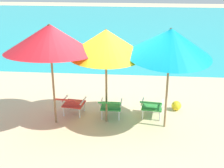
{
  "coord_description": "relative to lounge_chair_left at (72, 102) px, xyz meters",
  "views": [
    {
      "loc": [
        0.64,
        -7.13,
        3.81
      ],
      "look_at": [
        0.0,
        0.57,
        0.75
      ],
      "focal_mm": 49.82,
      "sensor_mm": 36.0,
      "label": 1
    }
  ],
  "objects": [
    {
      "name": "ground_plane",
      "position": [
        1.01,
        3.93,
        -0.4
      ],
      "size": [
        40.0,
        40.0,
        0.0
      ],
      "primitive_type": "plane",
      "color": "beige"
    },
    {
      "name": "ocean_band",
      "position": [
        1.01,
        12.31,
        -0.4
      ],
      "size": [
        40.0,
        18.0,
        0.01
      ],
      "primitive_type": "cube",
      "color": "#28B2B7",
      "rests_on": "ground_plane"
    },
    {
      "name": "lounge_chair_left",
      "position": [
        0.0,
        0.0,
        0.0
      ],
      "size": [
        0.65,
        0.94,
        0.68
      ],
      "color": "red",
      "rests_on": "ground_plane"
    },
    {
      "name": "lounge_chair_center",
      "position": [
        1.02,
        -0.07,
        0.0
      ],
      "size": [
        0.56,
        0.88,
        0.68
      ],
      "color": "#338E3D",
      "rests_on": "ground_plane"
    },
    {
      "name": "lounge_chair_right",
      "position": [
        2.07,
        0.01,
        0.0
      ],
      "size": [
        0.64,
        0.94,
        0.68
      ],
      "color": "#338E3D",
      "rests_on": "ground_plane"
    },
    {
      "name": "beach_umbrella_left",
      "position": [
        -0.34,
        -0.37,
        1.76
      ],
      "size": [
        2.41,
        2.45,
        2.59
      ],
      "color": "olive",
      "rests_on": "ground_plane"
    },
    {
      "name": "beach_umbrella_center",
      "position": [
        0.93,
        -0.21,
        1.66
      ],
      "size": [
        2.16,
        2.18,
        2.42
      ],
      "color": "olive",
      "rests_on": "ground_plane"
    },
    {
      "name": "beach_umbrella_right",
      "position": [
        2.39,
        -0.35,
        1.72
      ],
      "size": [
        2.47,
        2.5,
        2.54
      ],
      "color": "olive",
      "rests_on": "ground_plane"
    },
    {
      "name": "beach_ball",
      "position": [
        2.77,
        0.6,
        -0.27
      ],
      "size": [
        0.26,
        0.26,
        0.26
      ],
      "primitive_type": "sphere",
      "color": "yellow",
      "rests_on": "ground_plane"
    }
  ]
}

